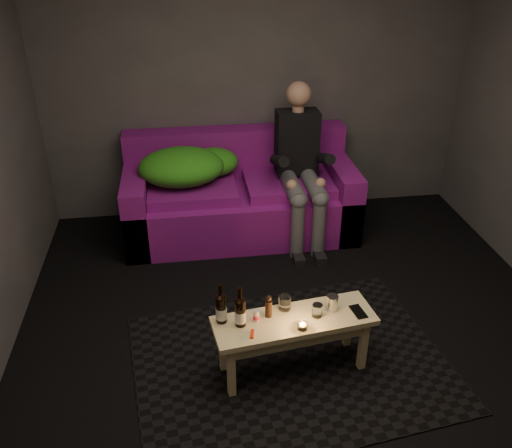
{
  "coord_description": "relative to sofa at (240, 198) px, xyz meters",
  "views": [
    {
      "loc": [
        -0.72,
        -2.72,
        2.6
      ],
      "look_at": [
        -0.2,
        0.98,
        0.5
      ],
      "focal_mm": 38.0,
      "sensor_mm": 36.0,
      "label": 1
    }
  ],
  "objects": [
    {
      "name": "floor",
      "position": [
        0.23,
        -1.82,
        -0.33
      ],
      "size": [
        4.5,
        4.5,
        0.0
      ],
      "primitive_type": "plane",
      "color": "black",
      "rests_on": "ground"
    },
    {
      "name": "room",
      "position": [
        0.23,
        -1.35,
        1.32
      ],
      "size": [
        4.5,
        4.5,
        4.5
      ],
      "color": "silver",
      "rests_on": "ground"
    },
    {
      "name": "rug",
      "position": [
        0.12,
        -1.88,
        -0.32
      ],
      "size": [
        2.23,
        1.75,
        0.01
      ],
      "primitive_type": "cube",
      "rotation": [
        0.0,
        0.0,
        0.13
      ],
      "color": "black",
      "rests_on": "floor"
    },
    {
      "name": "sofa",
      "position": [
        0.0,
        0.0,
        0.0
      ],
      "size": [
        2.1,
        0.94,
        0.9
      ],
      "color": "#781075",
      "rests_on": "floor"
    },
    {
      "name": "green_blanket",
      "position": [
        -0.48,
        -0.01,
        0.35
      ],
      "size": [
        0.92,
        0.63,
        0.31
      ],
      "color": "#268A19",
      "rests_on": "sofa"
    },
    {
      "name": "person",
      "position": [
        0.53,
        -0.17,
        0.4
      ],
      "size": [
        0.38,
        0.87,
        1.4
      ],
      "color": "black",
      "rests_on": "sofa"
    },
    {
      "name": "coffee_table",
      "position": [
        0.12,
        -1.93,
        0.02
      ],
      "size": [
        1.06,
        0.46,
        0.42
      ],
      "rotation": [
        0.0,
        0.0,
        0.13
      ],
      "color": "#CDB978",
      "rests_on": "rug"
    },
    {
      "name": "beer_bottle_a",
      "position": [
        -0.33,
        -1.89,
        0.2
      ],
      "size": [
        0.07,
        0.07,
        0.28
      ],
      "color": "black",
      "rests_on": "coffee_table"
    },
    {
      "name": "beer_bottle_b",
      "position": [
        -0.22,
        -1.94,
        0.2
      ],
      "size": [
        0.07,
        0.07,
        0.28
      ],
      "color": "black",
      "rests_on": "coffee_table"
    },
    {
      "name": "salt_shaker",
      "position": [
        -0.12,
        -1.92,
        0.13
      ],
      "size": [
        0.04,
        0.04,
        0.08
      ],
      "primitive_type": "cylinder",
      "rotation": [
        0.0,
        0.0,
        0.17
      ],
      "color": "silver",
      "rests_on": "coffee_table"
    },
    {
      "name": "pepper_mill",
      "position": [
        -0.03,
        -1.88,
        0.15
      ],
      "size": [
        0.05,
        0.05,
        0.12
      ],
      "primitive_type": "cylinder",
      "rotation": [
        0.0,
        0.0,
        0.15
      ],
      "color": "black",
      "rests_on": "coffee_table"
    },
    {
      "name": "tumbler_back",
      "position": [
        0.08,
        -1.82,
        0.14
      ],
      "size": [
        0.09,
        0.09,
        0.1
      ],
      "primitive_type": "cylinder",
      "rotation": [
        0.0,
        0.0,
        -0.2
      ],
      "color": "white",
      "rests_on": "coffee_table"
    },
    {
      "name": "tealight",
      "position": [
        0.15,
        -2.03,
        0.12
      ],
      "size": [
        0.06,
        0.06,
        0.05
      ],
      "color": "white",
      "rests_on": "coffee_table"
    },
    {
      "name": "tumbler_front",
      "position": [
        0.27,
        -1.92,
        0.14
      ],
      "size": [
        0.07,
        0.07,
        0.08
      ],
      "primitive_type": "cylinder",
      "rotation": [
        0.0,
        0.0,
        0.08
      ],
      "color": "white",
      "rests_on": "coffee_table"
    },
    {
      "name": "steel_cup",
      "position": [
        0.38,
        -1.87,
        0.15
      ],
      "size": [
        0.08,
        0.08,
        0.1
      ],
      "primitive_type": "cylinder",
      "rotation": [
        0.0,
        0.0,
        0.05
      ],
      "color": "silver",
      "rests_on": "coffee_table"
    },
    {
      "name": "smartphone",
      "position": [
        0.54,
        -1.93,
        0.1
      ],
      "size": [
        0.09,
        0.15,
        0.01
      ],
      "primitive_type": "cube",
      "rotation": [
        0.0,
        0.0,
        0.16
      ],
      "color": "black",
      "rests_on": "coffee_table"
    },
    {
      "name": "red_lighter",
      "position": [
        -0.16,
        -2.04,
        0.1
      ],
      "size": [
        0.04,
        0.08,
        0.01
      ],
      "primitive_type": "cube",
      "rotation": [
        0.0,
        0.0,
        -0.2
      ],
      "color": "red",
      "rests_on": "coffee_table"
    }
  ]
}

